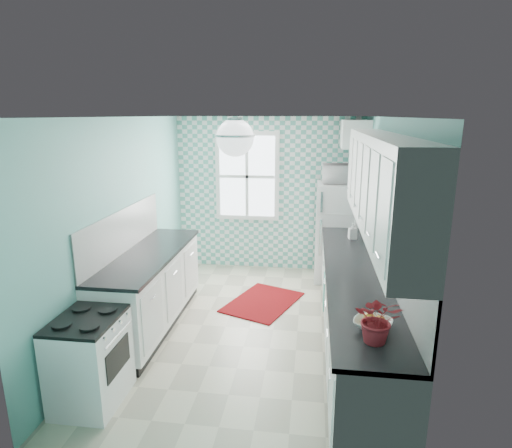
# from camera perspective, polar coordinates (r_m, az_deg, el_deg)

# --- Properties ---
(floor) EXTENTS (3.00, 4.40, 0.02)m
(floor) POSITION_cam_1_polar(r_m,az_deg,el_deg) (5.36, -0.91, -13.81)
(floor) COLOR beige
(floor) RESTS_ON ground
(ceiling) EXTENTS (3.00, 4.40, 0.02)m
(ceiling) POSITION_cam_1_polar(r_m,az_deg,el_deg) (4.73, -1.03, 14.21)
(ceiling) COLOR white
(ceiling) RESTS_ON wall_back
(wall_back) EXTENTS (3.00, 0.02, 2.50)m
(wall_back) POSITION_cam_1_polar(r_m,az_deg,el_deg) (7.04, 1.71, 3.95)
(wall_back) COLOR #67B2A9
(wall_back) RESTS_ON floor
(wall_front) EXTENTS (3.00, 0.02, 2.50)m
(wall_front) POSITION_cam_1_polar(r_m,az_deg,el_deg) (2.86, -7.71, -12.18)
(wall_front) COLOR #67B2A9
(wall_front) RESTS_ON floor
(wall_left) EXTENTS (0.02, 4.40, 2.50)m
(wall_left) POSITION_cam_1_polar(r_m,az_deg,el_deg) (5.33, -17.24, -0.11)
(wall_left) COLOR #67B2A9
(wall_left) RESTS_ON floor
(wall_right) EXTENTS (0.02, 4.40, 2.50)m
(wall_right) POSITION_cam_1_polar(r_m,az_deg,el_deg) (4.91, 16.74, -1.28)
(wall_right) COLOR #67B2A9
(wall_right) RESTS_ON floor
(accent_wall) EXTENTS (3.00, 0.01, 2.50)m
(accent_wall) POSITION_cam_1_polar(r_m,az_deg,el_deg) (7.02, 1.70, 3.91)
(accent_wall) COLOR #53A898
(accent_wall) RESTS_ON wall_back
(window) EXTENTS (1.04, 0.05, 1.44)m
(window) POSITION_cam_1_polar(r_m,az_deg,el_deg) (6.98, -1.18, 6.36)
(window) COLOR white
(window) RESTS_ON wall_back
(backsplash_right) EXTENTS (0.02, 3.60, 0.51)m
(backsplash_right) POSITION_cam_1_polar(r_m,az_deg,el_deg) (4.54, 17.17, -3.29)
(backsplash_right) COLOR white
(backsplash_right) RESTS_ON wall_right
(backsplash_left) EXTENTS (0.02, 2.15, 0.51)m
(backsplash_left) POSITION_cam_1_polar(r_m,az_deg,el_deg) (5.27, -17.31, -0.90)
(backsplash_left) COLOR white
(backsplash_left) RESTS_ON wall_left
(upper_cabinets_right) EXTENTS (0.33, 3.20, 0.90)m
(upper_cabinets_right) POSITION_cam_1_polar(r_m,az_deg,el_deg) (4.17, 16.24, 5.20)
(upper_cabinets_right) COLOR white
(upper_cabinets_right) RESTS_ON wall_right
(upper_cabinet_fridge) EXTENTS (0.40, 0.74, 0.40)m
(upper_cabinet_fridge) POSITION_cam_1_polar(r_m,az_deg,el_deg) (6.54, 13.07, 11.62)
(upper_cabinet_fridge) COLOR white
(upper_cabinet_fridge) RESTS_ON wall_right
(ceiling_light) EXTENTS (0.34, 0.34, 0.35)m
(ceiling_light) POSITION_cam_1_polar(r_m,az_deg,el_deg) (3.94, -2.80, 11.45)
(ceiling_light) COLOR silver
(ceiling_light) RESTS_ON ceiling
(base_cabinets_right) EXTENTS (0.60, 3.60, 0.90)m
(base_cabinets_right) POSITION_cam_1_polar(r_m,az_deg,el_deg) (4.78, 13.02, -11.75)
(base_cabinets_right) COLOR white
(base_cabinets_right) RESTS_ON floor
(countertop_right) EXTENTS (0.63, 3.60, 0.04)m
(countertop_right) POSITION_cam_1_polar(r_m,az_deg,el_deg) (4.59, 13.16, -6.47)
(countertop_right) COLOR black
(countertop_right) RESTS_ON base_cabinets_right
(base_cabinets_left) EXTENTS (0.60, 2.15, 0.90)m
(base_cabinets_left) POSITION_cam_1_polar(r_m,az_deg,el_deg) (5.39, -13.91, -8.68)
(base_cabinets_left) COLOR white
(base_cabinets_left) RESTS_ON floor
(countertop_left) EXTENTS (0.63, 2.15, 0.04)m
(countertop_left) POSITION_cam_1_polar(r_m,az_deg,el_deg) (5.23, -14.07, -3.94)
(countertop_left) COLOR black
(countertop_left) RESTS_ON base_cabinets_left
(fridge) EXTENTS (0.66, 0.66, 1.53)m
(fridge) POSITION_cam_1_polar(r_m,az_deg,el_deg) (6.71, 10.77, -1.08)
(fridge) COLOR silver
(fridge) RESTS_ON floor
(stove) EXTENTS (0.54, 0.67, 0.80)m
(stove) POSITION_cam_1_polar(r_m,az_deg,el_deg) (4.24, -21.27, -16.44)
(stove) COLOR white
(stove) RESTS_ON floor
(sink) EXTENTS (0.56, 0.47, 0.53)m
(sink) POSITION_cam_1_polar(r_m,az_deg,el_deg) (5.66, 12.33, -2.33)
(sink) COLOR silver
(sink) RESTS_ON countertop_right
(rug) EXTENTS (1.13, 1.32, 0.02)m
(rug) POSITION_cam_1_polar(r_m,az_deg,el_deg) (6.01, 0.91, -10.37)
(rug) COLOR #64100B
(rug) RESTS_ON floor
(dish_towel) EXTENTS (0.12, 0.26, 0.41)m
(dish_towel) POSITION_cam_1_polar(r_m,az_deg,el_deg) (5.22, 9.08, -8.86)
(dish_towel) COLOR #6BBEA9
(dish_towel) RESTS_ON base_cabinets_right
(fruit_bowl) EXTENTS (0.37, 0.37, 0.07)m
(fruit_bowl) POSITION_cam_1_polar(r_m,az_deg,el_deg) (3.47, 15.32, -12.72)
(fruit_bowl) COLOR white
(fruit_bowl) RESTS_ON countertop_right
(potted_plant) EXTENTS (0.35, 0.31, 0.36)m
(potted_plant) POSITION_cam_1_polar(r_m,az_deg,el_deg) (3.22, 15.97, -12.10)
(potted_plant) COLOR #A52224
(potted_plant) RESTS_ON countertop_right
(soap_bottle) EXTENTS (0.11, 0.12, 0.22)m
(soap_bottle) POSITION_cam_1_polar(r_m,az_deg,el_deg) (5.74, 12.77, -0.90)
(soap_bottle) COLOR #88B0BB
(soap_bottle) RESTS_ON countertop_right
(microwave) EXTENTS (0.53, 0.38, 0.28)m
(microwave) POSITION_cam_1_polar(r_m,az_deg,el_deg) (6.54, 11.14, 6.59)
(microwave) COLOR silver
(microwave) RESTS_ON fridge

